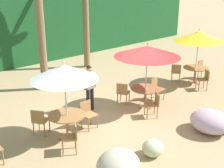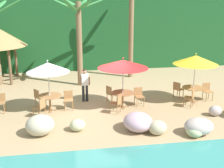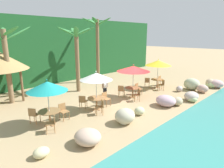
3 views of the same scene
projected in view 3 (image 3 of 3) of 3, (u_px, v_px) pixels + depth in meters
ground_plane at (122, 101)px, 13.71m from camera, size 120.00×120.00×0.00m
terrace_deck at (122, 100)px, 13.70m from camera, size 18.00×5.20×0.01m
foliage_backdrop at (53, 50)px, 19.09m from camera, size 28.00×2.40×6.00m
rock_seawall at (176, 98)px, 13.17m from camera, size 17.75×2.55×0.97m
umbrella_teal at (47, 86)px, 9.55m from camera, size 1.98×1.98×2.38m
dining_table_teal at (49, 113)px, 9.89m from camera, size 1.10×1.10×0.74m
chair_teal_seaward at (63, 110)px, 10.57m from camera, size 0.42×0.43×0.87m
chair_teal_inland at (34, 114)px, 10.01m from camera, size 0.58×0.58×0.87m
chair_teal_left at (52, 122)px, 9.16m from camera, size 0.57×0.57×0.87m
umbrella_white at (96, 76)px, 11.59m from camera, size 1.94×1.94×2.40m
dining_table_white at (97, 100)px, 11.95m from camera, size 1.10×1.10×0.74m
chair_white_seaward at (106, 98)px, 12.63m from camera, size 0.42×0.43×0.87m
chair_white_inland at (83, 101)px, 12.03m from camera, size 0.59×0.59×0.87m
chair_white_left at (101, 106)px, 11.19m from camera, size 0.58×0.58×0.87m
umbrella_red at (133, 69)px, 13.87m from camera, size 2.36×2.36×2.43m
dining_table_red at (133, 89)px, 14.24m from camera, size 1.10×1.10×0.74m
chair_red_seaward at (138, 88)px, 14.97m from camera, size 0.46×0.47×0.87m
chair_red_inland at (121, 90)px, 14.43m from camera, size 0.57×0.57×0.87m
chair_red_left at (138, 94)px, 13.47m from camera, size 0.59×0.59×0.87m
umbrella_yellow at (158, 63)px, 16.57m from camera, size 2.19×2.19×2.49m
dining_table_yellow at (157, 81)px, 16.94m from camera, size 1.10×1.10×0.74m
chair_yellow_seaward at (161, 80)px, 17.66m from camera, size 0.46×0.46×0.87m
chair_yellow_inland at (147, 82)px, 17.02m from camera, size 0.59×0.59×0.87m
chair_yellow_left at (162, 84)px, 16.16m from camera, size 0.59×0.59×0.87m
palm_tree_nearest at (5, 52)px, 12.43m from camera, size 3.30×3.47×5.05m
palm_tree_second at (76, 48)px, 15.20m from camera, size 3.00×2.86×5.08m
palm_tree_third at (97, 41)px, 18.42m from camera, size 2.81×2.82×6.00m
waiter_in_white at (105, 86)px, 13.75m from camera, size 0.52×0.24×1.70m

